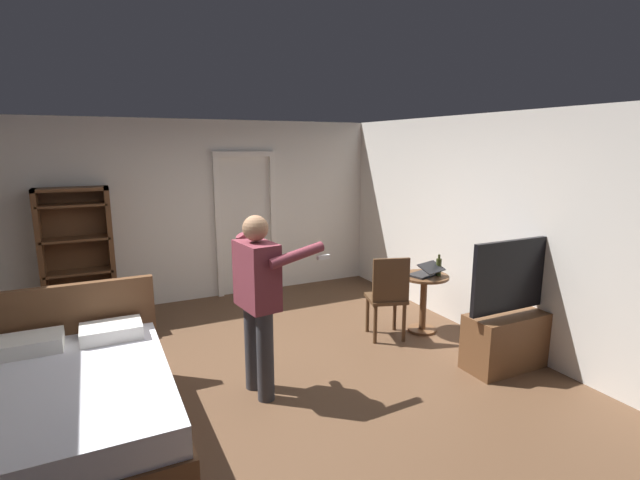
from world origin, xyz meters
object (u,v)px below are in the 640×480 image
Objects in this scene: tv_flatscreen at (514,328)px; suitcase_dark at (114,325)px; bottle_on_table at (439,267)px; bed at (74,408)px; wooden_chair at (388,294)px; bookshelf at (77,250)px; laptop at (426,272)px; suitcase_small at (127,317)px; person_blue_shirt at (259,293)px; side_table at (424,294)px.

suitcase_dark is (-3.63, 2.52, -0.23)m from tv_flatscreen.
bottle_on_table is 3.86m from suitcase_dark.
bed is 1.99× the size of wooden_chair.
laptop is at bearing -32.02° from bookshelf.
suitcase_dark is (-3.36, 1.43, -0.58)m from laptop.
bed is 1.48× the size of tv_flatscreen.
bottle_on_table is at bearing -36.62° from suitcase_dark.
person_blue_shirt is at bearing -68.00° from suitcase_small.
tv_flatscreen is at bearing -41.18° from suitcase_small.
tv_flatscreen is 1.17m from laptop.
bed is at bearing -170.64° from side_table.
person_blue_shirt is (-1.71, -0.50, 0.41)m from wooden_chair.
wooden_chair is (-0.53, -0.01, 0.08)m from side_table.
side_table is at bearing 66.05° from laptop.
bookshelf is 2.91× the size of suitcase_dark.
side_table is at bearing -36.31° from suitcase_dark.
suitcase_small is (-3.37, 1.59, -0.61)m from bottle_on_table.
bookshelf is (0.03, 2.87, 0.61)m from bed.
bookshelf is 1.73× the size of wooden_chair.
wooden_chair reaches higher than side_table.
tv_flatscreen is 1.36m from wooden_chair.
person_blue_shirt is at bearing -168.06° from laptop.
wooden_chair is at bearing 125.13° from tv_flatscreen.
laptop is 0.24× the size of person_blue_shirt.
side_table is 0.29m from laptop.
bed reaches higher than side_table.
suitcase_small is (-2.70, 1.52, -0.35)m from wooden_chair.
tv_flatscreen is at bearing -54.87° from wooden_chair.
bookshelf reaches higher than suitcase_small.
suitcase_dark is at bearing 157.26° from bottle_on_table.
bookshelf is at bearing 89.32° from bed.
bed is 3.27m from wooden_chair.
suitcase_dark is 0.19m from suitcase_small.
person_blue_shirt is at bearing -169.73° from bottle_on_table.
suitcase_dark is (-2.85, 1.41, -0.37)m from wooden_chair.
tv_flatscreen reaches higher than suitcase_dark.
wooden_chair is 1.69× the size of suitcase_dark.
bookshelf reaches higher than laptop.
suitcase_dark is (-3.51, 1.47, -0.64)m from bottle_on_table.
tv_flatscreen is 2.26× the size of suitcase_dark.
person_blue_shirt reaches higher than bed.
bed reaches higher than laptop.
wooden_chair is at bearing -40.17° from suitcase_dark.
bottle_on_table reaches higher than laptop.
side_table is 2.35m from person_blue_shirt.
laptop is 0.17m from bottle_on_table.
laptop is (3.71, 0.57, 0.45)m from bed.
laptop is (-0.02, -0.04, 0.29)m from side_table.
person_blue_shirt is (-2.49, 0.61, 0.55)m from tv_flatscreen.
bookshelf is 6.68× the size of bottle_on_table.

